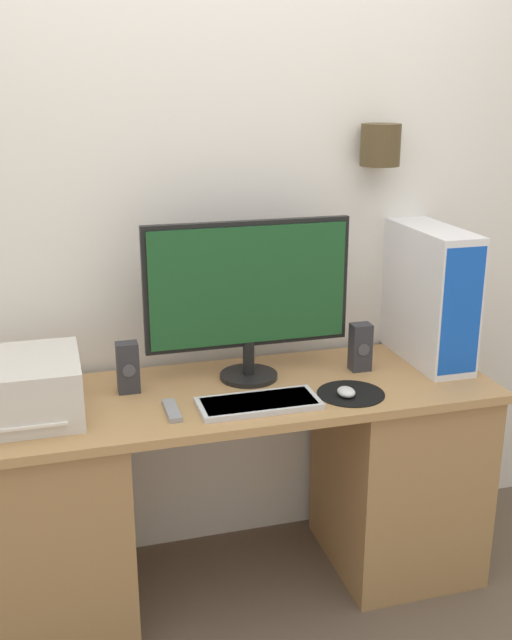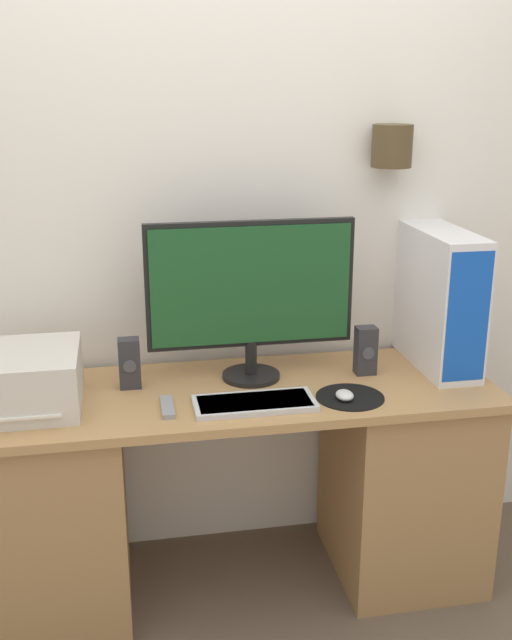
{
  "view_description": "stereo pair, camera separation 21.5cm",
  "coord_description": "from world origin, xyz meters",
  "px_view_note": "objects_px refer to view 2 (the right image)",
  "views": [
    {
      "loc": [
        -0.56,
        -1.95,
        1.76
      ],
      "look_at": [
        0.08,
        0.29,
        1.01
      ],
      "focal_mm": 42.0,
      "sensor_mm": 36.0,
      "label": 1
    },
    {
      "loc": [
        -0.35,
        -2.0,
        1.76
      ],
      "look_at": [
        0.08,
        0.29,
        1.01
      ],
      "focal_mm": 42.0,
      "sensor_mm": 36.0,
      "label": 2
    }
  ],
  "objects_px": {
    "printer": "(25,380)",
    "remote_control": "(167,407)",
    "mouse": "(345,395)",
    "speaker_left": "(130,363)",
    "speaker_right": "(366,350)",
    "monitor": "(251,290)",
    "computer_tower": "(440,300)",
    "keyboard": "(254,403)"
  },
  "relations": [
    {
      "from": "computer_tower",
      "to": "remote_control",
      "type": "height_order",
      "value": "computer_tower"
    },
    {
      "from": "monitor",
      "to": "computer_tower",
      "type": "height_order",
      "value": "monitor"
    },
    {
      "from": "printer",
      "to": "remote_control",
      "type": "relative_size",
      "value": 2.35
    },
    {
      "from": "computer_tower",
      "to": "speaker_left",
      "type": "distance_m",
      "value": 1.11
    },
    {
      "from": "printer",
      "to": "speaker_right",
      "type": "height_order",
      "value": "printer"
    },
    {
      "from": "keyboard",
      "to": "monitor",
      "type": "bearing_deg",
      "value": 82.46
    },
    {
      "from": "keyboard",
      "to": "speaker_left",
      "type": "relative_size",
      "value": 2.26
    },
    {
      "from": "keyboard",
      "to": "remote_control",
      "type": "xyz_separation_m",
      "value": [
        -0.28,
        0.02,
        -0.0
      ]
    },
    {
      "from": "monitor",
      "to": "mouse",
      "type": "height_order",
      "value": "monitor"
    },
    {
      "from": "monitor",
      "to": "keyboard",
      "type": "bearing_deg",
      "value": -97.54
    },
    {
      "from": "speaker_left",
      "to": "mouse",
      "type": "bearing_deg",
      "value": -19.51
    },
    {
      "from": "mouse",
      "to": "printer",
      "type": "height_order",
      "value": "printer"
    },
    {
      "from": "mouse",
      "to": "speaker_right",
      "type": "height_order",
      "value": "speaker_right"
    },
    {
      "from": "keyboard",
      "to": "mouse",
      "type": "relative_size",
      "value": 5.27
    },
    {
      "from": "speaker_right",
      "to": "remote_control",
      "type": "xyz_separation_m",
      "value": [
        -0.71,
        -0.18,
        -0.08
      ]
    },
    {
      "from": "remote_control",
      "to": "speaker_right",
      "type": "bearing_deg",
      "value": 14.15
    },
    {
      "from": "speaker_left",
      "to": "remote_control",
      "type": "bearing_deg",
      "value": -61.97
    },
    {
      "from": "mouse",
      "to": "remote_control",
      "type": "height_order",
      "value": "mouse"
    },
    {
      "from": "printer",
      "to": "computer_tower",
      "type": "bearing_deg",
      "value": 4.52
    },
    {
      "from": "speaker_right",
      "to": "speaker_left",
      "type": "bearing_deg",
      "value": 178.2
    },
    {
      "from": "mouse",
      "to": "remote_control",
      "type": "distance_m",
      "value": 0.57
    },
    {
      "from": "keyboard",
      "to": "mouse",
      "type": "xyz_separation_m",
      "value": [
        0.3,
        -0.01,
        0.01
      ]
    },
    {
      "from": "computer_tower",
      "to": "monitor",
      "type": "bearing_deg",
      "value": 179.99
    },
    {
      "from": "monitor",
      "to": "speaker_left",
      "type": "bearing_deg",
      "value": -178.51
    },
    {
      "from": "keyboard",
      "to": "printer",
      "type": "relative_size",
      "value": 1.07
    },
    {
      "from": "keyboard",
      "to": "mouse",
      "type": "height_order",
      "value": "mouse"
    },
    {
      "from": "mouse",
      "to": "printer",
      "type": "distance_m",
      "value": 1.02
    },
    {
      "from": "monitor",
      "to": "remote_control",
      "type": "xyz_separation_m",
      "value": [
        -0.31,
        -0.22,
        -0.31
      ]
    },
    {
      "from": "mouse",
      "to": "speaker_left",
      "type": "height_order",
      "value": "speaker_left"
    },
    {
      "from": "speaker_left",
      "to": "remote_control",
      "type": "distance_m",
      "value": 0.24
    },
    {
      "from": "computer_tower",
      "to": "speaker_right",
      "type": "bearing_deg",
      "value": -172.64
    },
    {
      "from": "printer",
      "to": "speaker_left",
      "type": "xyz_separation_m",
      "value": [
        0.33,
        0.1,
        -0.01
      ]
    },
    {
      "from": "mouse",
      "to": "remote_control",
      "type": "xyz_separation_m",
      "value": [
        -0.57,
        0.04,
        -0.01
      ]
    },
    {
      "from": "printer",
      "to": "speaker_left",
      "type": "relative_size",
      "value": 2.11
    },
    {
      "from": "computer_tower",
      "to": "remote_control",
      "type": "relative_size",
      "value": 3.21
    },
    {
      "from": "monitor",
      "to": "speaker_right",
      "type": "xyz_separation_m",
      "value": [
        0.4,
        -0.04,
        -0.23
      ]
    },
    {
      "from": "printer",
      "to": "remote_control",
      "type": "bearing_deg",
      "value": -13.24
    },
    {
      "from": "mouse",
      "to": "computer_tower",
      "type": "distance_m",
      "value": 0.54
    },
    {
      "from": "speaker_right",
      "to": "printer",
      "type": "bearing_deg",
      "value": -176.18
    },
    {
      "from": "monitor",
      "to": "computer_tower",
      "type": "bearing_deg",
      "value": -0.01
    },
    {
      "from": "keyboard",
      "to": "printer",
      "type": "bearing_deg",
      "value": 169.89
    },
    {
      "from": "printer",
      "to": "speaker_right",
      "type": "xyz_separation_m",
      "value": [
        1.15,
        0.08,
        -0.01
      ]
    }
  ]
}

